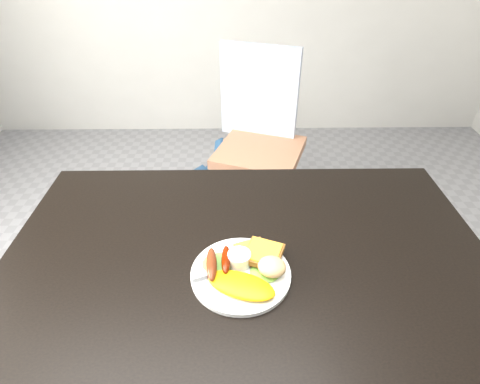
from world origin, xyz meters
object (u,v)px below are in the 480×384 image
(dining_chair, at_px, (260,152))
(dining_table, at_px, (247,263))
(person, at_px, (165,120))
(plate, at_px, (241,274))

(dining_chair, bearing_deg, dining_table, -75.52)
(person, bearing_deg, plate, 133.98)
(dining_chair, xyz_separation_m, person, (-0.41, -0.27, 0.31))
(dining_chair, bearing_deg, person, -126.42)
(person, bearing_deg, dining_chair, -122.19)
(person, bearing_deg, dining_table, 136.45)
(dining_table, bearing_deg, person, 112.35)
(dining_table, height_order, plate, plate)
(plate, bearing_deg, person, 109.88)
(dining_table, relative_size, person, 0.79)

